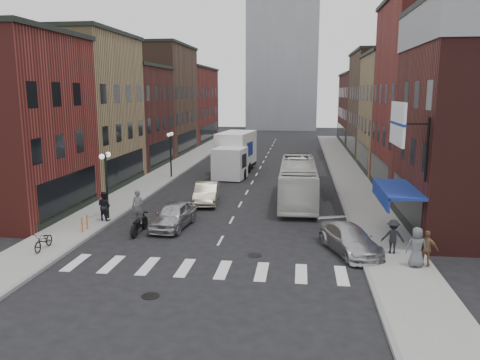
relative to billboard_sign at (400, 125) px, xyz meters
name	(u,v)px	position (x,y,z in m)	size (l,w,h in m)	color
ground	(217,247)	(-8.59, -0.50, -6.13)	(160.00, 160.00, 0.00)	black
sidewalk_left	(172,170)	(-17.09, 21.50, -6.06)	(3.00, 74.00, 0.15)	gray
sidewalk_right	(348,174)	(-0.09, 21.50, -6.06)	(3.00, 74.00, 0.15)	gray
curb_left	(186,171)	(-15.59, 21.50, -6.13)	(0.20, 74.00, 0.16)	gray
curb_right	(332,174)	(-1.59, 21.50, -6.13)	(0.20, 74.00, 0.16)	gray
crosswalk_stripes	(205,269)	(-8.59, -3.50, -6.13)	(12.00, 2.20, 0.01)	silver
bldg_left_mid_a	(65,110)	(-23.58, 13.50, 0.02)	(10.30, 10.20, 12.30)	#8F764F
bldg_left_mid_b	(114,116)	(-23.58, 23.50, -0.98)	(10.30, 10.20, 10.30)	#411A17
bldg_left_far_a	(148,100)	(-23.58, 34.50, 0.52)	(10.30, 12.20, 13.30)	#483024
bldg_left_far_b	(177,105)	(-23.58, 48.50, -0.48)	(10.30, 16.20, 11.30)	maroon
bldg_right_mid_a	(454,99)	(6.41, 13.50, 1.02)	(10.30, 10.20, 14.30)	maroon
bldg_right_mid_b	(419,113)	(6.41, 23.50, -0.48)	(10.30, 10.20, 11.30)	#8F764F
bldg_right_far_a	(396,105)	(6.41, 34.50, 0.02)	(10.30, 12.20, 12.30)	#483024
bldg_right_far_b	(377,109)	(6.41, 48.50, -0.98)	(10.30, 16.20, 10.30)	#411A17
awning_blue	(394,190)	(0.34, 2.00, -3.50)	(1.80, 5.00, 0.78)	navy
billboard_sign	(400,125)	(0.00, 0.00, 0.00)	(1.52, 3.00, 3.70)	black
distant_tower	(284,4)	(-8.59, 77.50, 18.87)	(14.00, 14.00, 50.00)	#9399A0
streetlamp_near	(106,173)	(-15.99, 3.50, -3.22)	(0.32, 1.22, 4.11)	black
streetlamp_far	(170,146)	(-15.99, 17.50, -3.22)	(0.32, 1.22, 4.11)	black
bike_rack	(85,224)	(-16.19, 0.80, -5.58)	(0.08, 0.68, 0.80)	#D8590C
box_truck	(235,154)	(-10.68, 20.50, -4.23)	(3.44, 9.11, 3.84)	white
motorcycle_rider	(138,214)	(-13.21, 1.10, -4.99)	(0.68, 2.40, 2.44)	black
transit_bus	(298,182)	(-4.67, 9.76, -4.67)	(2.46, 10.53, 2.93)	silver
sedan_left_near	(173,215)	(-11.65, 2.50, -5.40)	(1.73, 4.29, 1.46)	#B2B2B7
sedan_left_far	(206,193)	(-10.96, 8.56, -5.42)	(1.52, 4.35, 1.43)	#AFA58E
curb_car	(350,240)	(-2.09, -0.50, -5.48)	(1.82, 4.48, 1.30)	#B6B6BB
parked_bicycle	(44,241)	(-16.75, -2.38, -5.55)	(0.58, 1.65, 0.87)	black
ped_left_solo	(104,206)	(-15.99, 3.00, -5.12)	(0.84, 0.48, 1.73)	black
ped_right_a	(393,236)	(-0.13, -0.75, -5.17)	(1.05, 0.52, 1.63)	black
ped_right_b	(427,249)	(1.01, -2.29, -5.18)	(0.94, 0.47, 1.61)	brown
ped_right_c	(417,247)	(0.56, -2.40, -5.10)	(0.87, 0.56, 1.77)	#53555B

